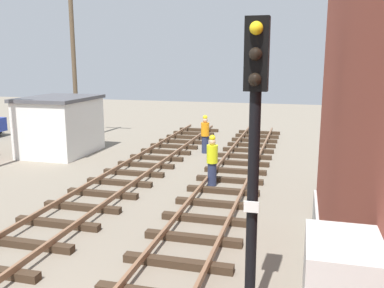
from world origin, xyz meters
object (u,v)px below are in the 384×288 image
Objects in this scene: signal_mast at (254,142)px; track_worker_foreground at (212,161)px; utility_pole_far at (74,58)px; track_worker_distant at (205,134)px; control_hut at (60,125)px.

track_worker_foreground is at bearing 106.47° from signal_mast.
utility_pole_far is at bearing 144.04° from track_worker_foreground.
track_worker_distant is at bearing 105.72° from track_worker_foreground.
track_worker_foreground is (8.19, -3.33, -0.46)m from control_hut.
signal_mast is 13.85m from track_worker_distant.
control_hut is 7.00m from track_worker_distant.
utility_pole_far is at bearing 128.40° from signal_mast.
control_hut is 2.03× the size of track_worker_foreground.
signal_mast is at bearing -46.85° from control_hut.
utility_pole_far is at bearing 169.22° from track_worker_distant.
signal_mast is 1.35× the size of control_hut.
signal_mast is at bearing -51.60° from utility_pole_far.
utility_pole_far is 4.67× the size of track_worker_foreground.
track_worker_foreground is at bearing -22.14° from control_hut.
track_worker_foreground is at bearing -74.28° from track_worker_distant.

